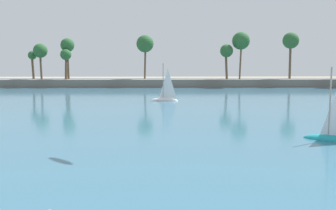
% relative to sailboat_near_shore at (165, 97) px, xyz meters
% --- Properties ---
extents(sea, '(220.00, 115.70, 0.06)m').
position_rel_sailboat_near_shore_xyz_m(sea, '(-0.90, 11.74, -0.59)').
color(sea, '#386B84').
rests_on(sea, ground).
extents(palm_headland, '(100.53, 6.30, 13.36)m').
position_rel_sailboat_near_shore_xyz_m(palm_headland, '(3.36, 29.61, 2.79)').
color(palm_headland, slate).
rests_on(palm_headland, ground).
extents(sailboat_near_shore, '(4.50, 2.35, 6.25)m').
position_rel_sailboat_near_shore_xyz_m(sailboat_near_shore, '(0.00, 0.00, 0.00)').
color(sailboat_near_shore, white).
rests_on(sailboat_near_shore, sea).
extents(sailboat_toward_headland, '(4.38, 3.55, 6.37)m').
position_rel_sailboat_near_shore_xyz_m(sailboat_toward_headland, '(13.25, -30.06, 0.01)').
color(sailboat_toward_headland, teal).
rests_on(sailboat_toward_headland, sea).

